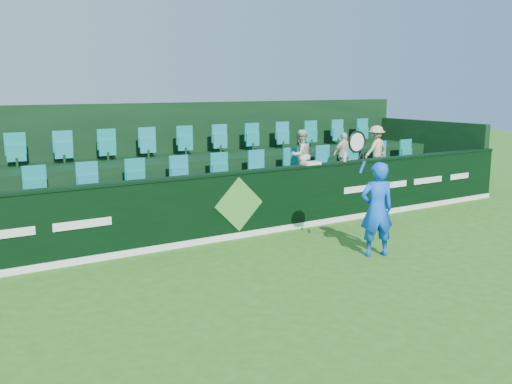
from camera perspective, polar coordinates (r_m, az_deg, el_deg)
ground at (r=8.57m, az=11.90°, el=-10.33°), size 60.00×60.00×0.00m
sponsor_hoarding at (r=11.46m, az=-1.99°, el=-1.27°), size 16.00×0.25×1.35m
stand_tier_front at (r=12.46m, az=-4.56°, el=-1.62°), size 16.00×2.00×0.80m
stand_tier_back at (r=14.09m, az=-8.18°, el=0.76°), size 16.00×1.80×1.30m
stand_rear at (r=14.41m, az=-8.97°, el=3.23°), size 16.00×4.10×2.60m
seat_row_front at (r=12.68m, az=-5.45°, el=1.79°), size 13.50×0.50×0.60m
seat_row_back at (r=14.23m, az=-8.78°, el=4.70°), size 13.50×0.50×0.60m
tennis_player at (r=10.39m, az=11.96°, el=-1.62°), size 1.23×0.61×2.35m
spectator_left at (r=13.60m, az=4.50°, el=3.70°), size 0.61×0.49×1.21m
spectator_middle at (r=14.45m, az=8.79°, el=3.77°), size 0.65×0.31×1.09m
spectator_right at (r=15.17m, az=11.89°, el=4.23°), size 0.85×0.58×1.21m
towel at (r=12.38m, az=5.50°, el=2.89°), size 0.39×0.25×0.06m
drinks_bottle at (r=12.97m, az=8.85°, el=3.52°), size 0.07×0.07×0.22m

